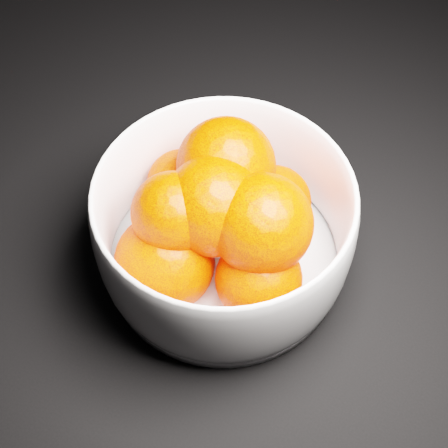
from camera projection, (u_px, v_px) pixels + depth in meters
The scene contains 3 objects.
ground at pixel (176, 42), 0.84m from camera, with size 3.00×3.00×0.00m, color black.
bowl at pixel (224, 228), 0.59m from camera, with size 0.24×0.24×0.12m.
orange_pile at pixel (219, 217), 0.57m from camera, with size 0.20×0.20×0.14m.
Camera 1 is at (0.44, -0.53, 0.54)m, focal length 50.00 mm.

